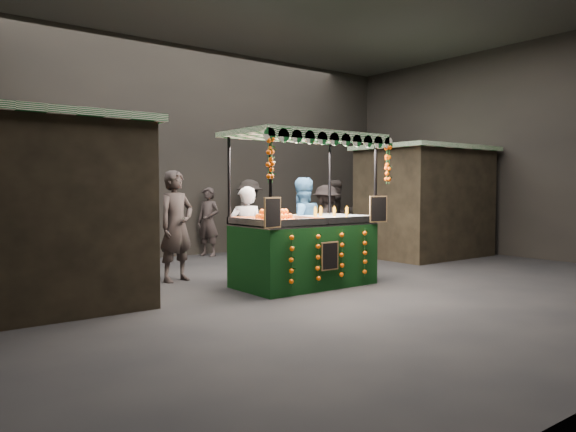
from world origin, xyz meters
TOP-DOWN VIEW (x-y plane):
  - ground at (0.00, 0.00)m, footprint 12.00×12.00m
  - market_hall at (0.00, 0.00)m, footprint 12.10×10.10m
  - neighbour_stall_left at (-4.40, 1.00)m, footprint 3.00×2.20m
  - neighbour_stall_right at (4.40, 1.50)m, footprint 3.00×2.20m
  - juice_stall at (-0.36, 0.14)m, footprint 2.60×1.53m
  - vendor_grey at (-0.97, 1.03)m, footprint 0.69×0.54m
  - vendor_blue at (0.18, 0.94)m, footprint 1.00×0.84m
  - shopper_0 at (-1.87, 1.84)m, footprint 0.80×0.63m
  - shopper_1 at (3.03, 3.08)m, footprint 1.02×0.88m
  - shopper_2 at (-2.38, 2.92)m, footprint 0.98×0.71m
  - shopper_3 at (1.36, 4.46)m, footprint 1.36×1.24m
  - shopper_4 at (-1.80, 3.74)m, footprint 0.87×0.59m
  - shopper_5 at (3.36, 2.26)m, footprint 0.87×1.81m
  - shopper_6 at (0.28, 4.60)m, footprint 0.60×0.70m
  - shopper_7 at (2.09, 2.42)m, footprint 1.22×0.89m

SIDE VIEW (x-z plane):
  - ground at x=0.00m, z-range 0.00..0.00m
  - shopper_2 at x=-2.38m, z-range 0.00..1.55m
  - juice_stall at x=-0.36m, z-range -0.48..2.04m
  - shopper_6 at x=0.28m, z-range 0.00..1.64m
  - vendor_grey at x=-0.97m, z-range 0.00..1.65m
  - shopper_7 at x=2.09m, z-range 0.00..1.69m
  - shopper_4 at x=-1.80m, z-range 0.00..1.73m
  - vendor_blue at x=0.18m, z-range 0.00..1.81m
  - shopper_1 at x=3.03m, z-range 0.00..1.82m
  - shopper_3 at x=1.36m, z-range 0.00..1.83m
  - shopper_5 at x=3.36m, z-range 0.00..1.87m
  - shopper_0 at x=-1.87m, z-range 0.00..1.93m
  - neighbour_stall_left at x=-4.40m, z-range 0.01..2.61m
  - neighbour_stall_right at x=4.40m, z-range 0.01..2.61m
  - market_hall at x=0.00m, z-range 0.86..5.91m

